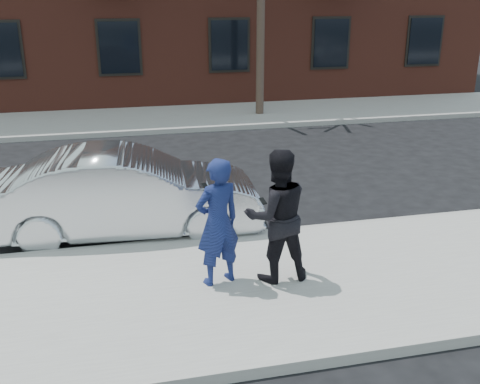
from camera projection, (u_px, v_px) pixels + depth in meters
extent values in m
plane|color=black|center=(151.00, 298.00, 7.73)|extent=(100.00, 100.00, 0.00)
cube|color=gray|center=(152.00, 303.00, 7.48)|extent=(50.00, 3.50, 0.15)
cube|color=#999691|center=(143.00, 246.00, 9.13)|extent=(50.00, 0.10, 0.15)
cube|color=gray|center=(122.00, 120.00, 18.02)|extent=(50.00, 3.50, 0.15)
cube|color=#999691|center=(124.00, 133.00, 16.37)|extent=(50.00, 0.10, 0.15)
cube|color=black|center=(229.00, 45.00, 19.69)|extent=(1.30, 0.06, 1.70)
cube|color=black|center=(425.00, 41.00, 21.31)|extent=(1.30, 0.06, 1.70)
cylinder|color=#3E2D24|center=(260.00, 49.00, 18.02)|extent=(0.26, 0.26, 4.20)
imported|color=#B7BABF|center=(127.00, 193.00, 9.55)|extent=(4.63, 1.88, 1.49)
imported|color=navy|center=(218.00, 222.00, 7.56)|extent=(0.76, 0.62, 1.80)
cube|color=black|center=(206.00, 187.00, 7.56)|extent=(0.11, 0.14, 0.08)
imported|color=black|center=(277.00, 216.00, 7.67)|extent=(0.93, 0.73, 1.89)
cube|color=black|center=(263.00, 201.00, 7.74)|extent=(0.10, 0.15, 0.06)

